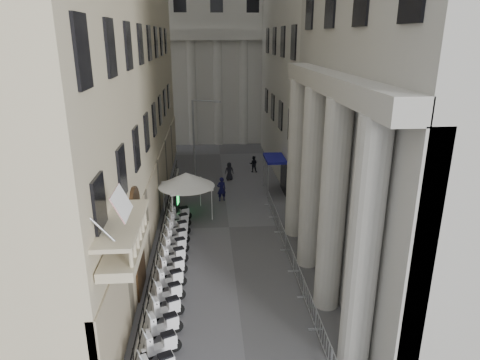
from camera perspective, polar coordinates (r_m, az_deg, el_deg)
The scene contains 28 objects.
far_building at distance 55.58m, azimuth -3.27°, elevation 21.26°, with size 22.00×10.00×30.00m, color beige.
iron_fence at distance 28.53m, azimuth -10.07°, elevation -7.51°, with size 0.30×28.00×1.40m, color black, non-canonical shape.
blue_awning at distance 36.15m, azimuth 4.55°, elevation -1.54°, with size 1.60×3.00×3.00m, color navy, non-canonical shape.
scooter_3 at distance 19.21m, azimuth -10.35°, elevation -22.06°, with size 0.56×1.40×1.50m, color silver, non-canonical shape.
scooter_4 at distance 20.16m, azimuth -10.00°, elevation -19.79°, with size 0.56×1.40×1.50m, color silver, non-canonical shape.
scooter_5 at distance 21.13m, azimuth -9.69°, elevation -17.72°, with size 0.56×1.40×1.50m, color silver, non-canonical shape.
scooter_6 at distance 22.13m, azimuth -9.41°, elevation -15.84°, with size 0.56×1.40×1.50m, color silver, non-canonical shape.
scooter_7 at distance 23.16m, azimuth -9.16°, elevation -14.12°, with size 0.56×1.40×1.50m, color silver, non-canonical shape.
scooter_8 at distance 24.20m, azimuth -8.94°, elevation -12.54°, with size 0.56×1.40×1.50m, color silver, non-canonical shape.
scooter_9 at distance 25.26m, azimuth -8.73°, elevation -11.10°, with size 0.56×1.40×1.50m, color silver, non-canonical shape.
scooter_10 at distance 26.33m, azimuth -8.55°, elevation -9.78°, with size 0.56×1.40×1.50m, color silver, non-canonical shape.
scooter_11 at distance 27.42m, azimuth -8.38°, elevation -8.55°, with size 0.56×1.40×1.50m, color silver, non-canonical shape.
scooter_12 at distance 28.52m, azimuth -8.22°, elevation -7.43°, with size 0.56×1.40×1.50m, color silver, non-canonical shape.
scooter_13 at distance 29.62m, azimuth -8.08°, elevation -6.38°, with size 0.56×1.40×1.50m, color silver, non-canonical shape.
scooter_14 at distance 30.74m, azimuth -7.95°, elevation -5.41°, with size 0.56×1.40×1.50m, color silver, non-canonical shape.
barrier_1 at distance 19.56m, azimuth 10.92°, elevation -21.26°, with size 0.60×2.40×1.10m, color #B2B5BA, non-canonical shape.
barrier_2 at distance 21.46m, azimuth 9.14°, elevation -17.05°, with size 0.60×2.40×1.10m, color #B2B5BA, non-canonical shape.
barrier_3 at distance 23.48m, azimuth 7.73°, elevation -13.54°, with size 0.60×2.40×1.10m, color #B2B5BA, non-canonical shape.
barrier_4 at distance 25.58m, azimuth 6.57°, elevation -10.59°, with size 0.60×2.40×1.10m, color #B2B5BA, non-canonical shape.
barrier_5 at distance 27.75m, azimuth 5.61°, elevation -8.08°, with size 0.60×2.40×1.10m, color #B2B5BA, non-canonical shape.
barrier_6 at distance 29.97m, azimuth 4.81°, elevation -5.95°, with size 0.60×2.40×1.10m, color #B2B5BA, non-canonical shape.
barrier_7 at distance 32.23m, azimuth 4.11°, elevation -4.11°, with size 0.60×2.40×1.10m, color #B2B5BA, non-canonical shape.
security_tent at distance 30.26m, azimuth -6.27°, elevation -0.17°, with size 4.03×4.03×3.28m.
street_lamp at distance 36.33m, azimuth -5.80°, elevation 5.82°, with size 2.38×0.85×7.50m.
info_kiosk at distance 32.23m, azimuth -8.47°, elevation -2.71°, with size 0.36×0.79×1.61m.
pedestrian_a at distance 33.76m, azimuth -2.48°, elevation -1.21°, with size 0.71×0.47×1.96m, color #0E0D34.
pedestrian_b at distance 41.04m, azimuth 1.80°, elevation 2.15°, with size 0.77×0.60×1.59m, color black.
pedestrian_c at distance 38.70m, azimuth -1.44°, elevation 1.17°, with size 0.80×0.52×1.64m, color black.
Camera 1 is at (-1.29, -7.50, 12.44)m, focal length 32.00 mm.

